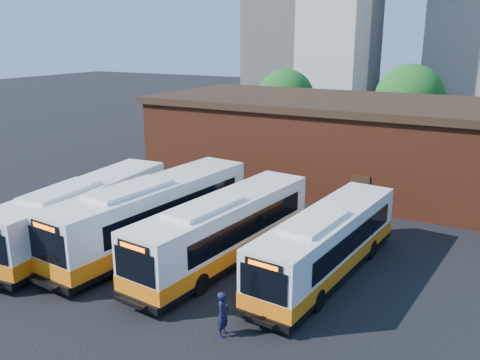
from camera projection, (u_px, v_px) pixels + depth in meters
The scene contains 9 objects.
ground at pixel (200, 296), 21.86m from camera, with size 220.00×220.00×0.00m, color black.
bus_west at pixel (83, 215), 27.23m from camera, with size 3.55×12.75×3.43m.
bus_midwest at pixel (154, 216), 26.76m from camera, with size 4.13×13.61×3.66m.
bus_mideast at pixel (224, 232), 24.88m from camera, with size 3.91×12.62×3.39m.
bus_east at pixel (326, 246), 23.44m from camera, with size 3.52×11.91×3.20m.
transit_worker at pixel (223, 314), 18.77m from camera, with size 0.64×0.42×1.76m, color #121535.
depot_building at pixel (344, 141), 37.91m from camera, with size 28.60×12.60×6.40m.
tree_west at pixel (285, 98), 52.27m from camera, with size 6.00×6.00×7.65m.
tree_mid at pixel (410, 99), 48.36m from camera, with size 6.56×6.56×8.36m.
Camera 1 is at (10.88, -16.49, 10.77)m, focal length 38.00 mm.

